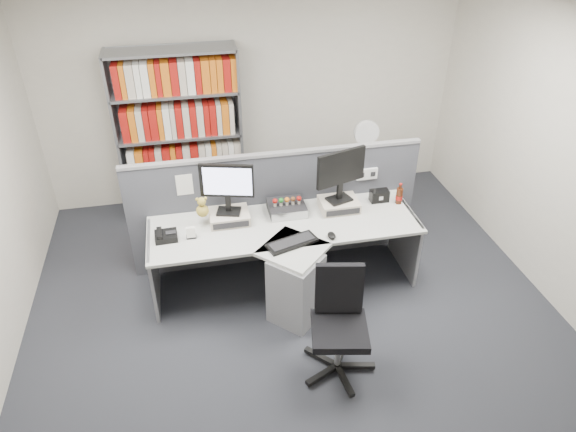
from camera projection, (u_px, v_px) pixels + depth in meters
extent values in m
plane|color=#2F3138|center=(303.00, 339.00, 4.80)|extent=(5.50, 5.50, 0.00)
cube|color=beige|center=(252.00, 92.00, 6.31)|extent=(5.00, 0.04, 2.70)
cube|color=white|center=(309.00, 35.00, 3.32)|extent=(5.00, 5.50, 0.04)
cube|color=#45474F|center=(276.00, 209.00, 5.48)|extent=(3.00, 0.05, 1.25)
cube|color=#9E9DA3|center=(275.00, 154.00, 5.13)|extent=(3.00, 0.07, 0.03)
cube|color=white|center=(367.00, 174.00, 5.44)|extent=(0.22, 0.04, 0.12)
cube|color=white|center=(184.00, 183.00, 5.07)|extent=(0.16, 0.00, 0.22)
cube|color=white|center=(226.00, 179.00, 5.14)|extent=(0.16, 0.00, 0.22)
cube|color=white|center=(344.00, 167.00, 5.34)|extent=(0.16, 0.00, 0.22)
cube|color=beige|center=(284.00, 225.00, 5.09)|extent=(2.60, 0.80, 0.03)
cube|color=beige|center=(293.00, 250.00, 4.76)|extent=(0.74, 0.74, 0.03)
cube|color=gray|center=(296.00, 289.00, 4.86)|extent=(0.57, 0.57, 0.69)
cube|color=gray|center=(154.00, 270.00, 5.06)|extent=(0.03, 0.70, 0.72)
cube|color=gray|center=(405.00, 238.00, 5.49)|extent=(0.03, 0.70, 0.72)
cube|color=gray|center=(278.00, 234.00, 5.57)|extent=(2.50, 0.02, 0.45)
cube|color=beige|center=(229.00, 217.00, 5.09)|extent=(0.38, 0.30, 0.10)
cube|color=black|center=(231.00, 225.00, 4.97)|extent=(0.34, 0.01, 0.06)
cube|color=beige|center=(339.00, 204.00, 5.28)|extent=(0.38, 0.30, 0.10)
cube|color=black|center=(343.00, 212.00, 5.16)|extent=(0.34, 0.01, 0.06)
cube|color=black|center=(229.00, 211.00, 5.06)|extent=(0.26, 0.21, 0.02)
cube|color=black|center=(228.00, 203.00, 5.01)|extent=(0.06, 0.04, 0.18)
cube|color=black|center=(227.00, 181.00, 4.88)|extent=(0.50, 0.16, 0.33)
cube|color=#C4C9F9|center=(227.00, 182.00, 4.86)|extent=(0.44, 0.12, 0.28)
cube|color=black|center=(339.00, 199.00, 5.25)|extent=(0.27, 0.23, 0.02)
cube|color=black|center=(340.00, 191.00, 5.20)|extent=(0.06, 0.05, 0.19)
cube|color=black|center=(341.00, 168.00, 5.05)|extent=(0.51, 0.20, 0.35)
cube|color=#C4C9F9|center=(341.00, 169.00, 5.04)|extent=(0.45, 0.15, 0.30)
cube|color=black|center=(287.00, 208.00, 5.23)|extent=(0.36, 0.32, 0.10)
cube|color=silver|center=(290.00, 216.00, 5.10)|extent=(0.36, 0.01, 0.09)
cylinder|color=beige|center=(275.00, 205.00, 5.16)|extent=(0.03, 0.03, 0.03)
sphere|color=#A5140F|center=(275.00, 201.00, 5.13)|extent=(0.05, 0.05, 0.05)
cylinder|color=beige|center=(281.00, 204.00, 5.17)|extent=(0.03, 0.03, 0.03)
sphere|color=#19721E|center=(281.00, 200.00, 5.14)|extent=(0.05, 0.05, 0.05)
cylinder|color=beige|center=(287.00, 203.00, 5.18)|extent=(0.03, 0.03, 0.03)
sphere|color=orange|center=(287.00, 200.00, 5.15)|extent=(0.05, 0.05, 0.05)
cylinder|color=beige|center=(293.00, 203.00, 5.19)|extent=(0.03, 0.03, 0.03)
sphere|color=#593319|center=(293.00, 199.00, 5.16)|extent=(0.05, 0.05, 0.05)
cylinder|color=beige|center=(299.00, 202.00, 5.20)|extent=(0.03, 0.03, 0.03)
sphere|color=#A5140F|center=(299.00, 198.00, 5.17)|extent=(0.05, 0.05, 0.05)
cube|color=black|center=(292.00, 243.00, 4.80)|extent=(0.51, 0.32, 0.03)
cube|color=black|center=(292.00, 241.00, 4.79)|extent=(0.44, 0.25, 0.01)
ellipsoid|color=black|center=(332.00, 236.00, 4.88)|extent=(0.07, 0.12, 0.04)
cube|color=black|center=(166.00, 236.00, 4.86)|extent=(0.21, 0.19, 0.06)
cube|color=black|center=(159.00, 233.00, 4.82)|extent=(0.05, 0.17, 0.03)
cube|color=black|center=(171.00, 233.00, 4.85)|extent=(0.09, 0.06, 0.01)
cube|color=black|center=(191.00, 237.00, 4.88)|extent=(0.09, 0.06, 0.02)
cube|color=white|center=(191.00, 233.00, 4.84)|extent=(0.08, 0.03, 0.09)
cube|color=white|center=(191.00, 231.00, 4.87)|extent=(0.08, 0.03, 0.09)
sphere|color=#A89338|center=(202.00, 211.00, 4.98)|extent=(0.12, 0.12, 0.12)
sphere|color=#A89338|center=(202.00, 202.00, 4.92)|extent=(0.08, 0.08, 0.08)
sphere|color=#A89338|center=(197.00, 199.00, 4.90)|extent=(0.03, 0.03, 0.03)
sphere|color=#A89338|center=(205.00, 198.00, 4.91)|extent=(0.03, 0.03, 0.03)
cube|color=black|center=(379.00, 196.00, 5.40)|extent=(0.19, 0.10, 0.13)
cylinder|color=#3F190A|center=(399.00, 196.00, 5.35)|extent=(0.07, 0.07, 0.17)
cylinder|color=#A5140F|center=(399.00, 197.00, 5.36)|extent=(0.07, 0.07, 0.05)
cylinder|color=#3F190A|center=(400.00, 187.00, 5.29)|extent=(0.03, 0.03, 0.05)
cylinder|color=#A5140F|center=(401.00, 184.00, 5.28)|extent=(0.03, 0.03, 0.01)
cube|color=gray|center=(119.00, 141.00, 5.99)|extent=(0.03, 0.40, 2.00)
cube|color=gray|center=(239.00, 131.00, 6.22)|extent=(0.03, 0.40, 2.00)
cube|color=gray|center=(180.00, 129.00, 6.26)|extent=(1.40, 0.02, 2.00)
cube|color=gray|center=(189.00, 207.00, 6.64)|extent=(1.38, 0.40, 0.03)
cube|color=gray|center=(185.00, 172.00, 6.37)|extent=(1.38, 0.40, 0.03)
cube|color=gray|center=(180.00, 134.00, 6.09)|extent=(1.38, 0.40, 0.03)
cube|color=gray|center=(175.00, 92.00, 5.82)|extent=(1.38, 0.40, 0.03)
cube|color=gray|center=(170.00, 50.00, 5.57)|extent=(1.38, 0.40, 0.03)
cube|color=#A5140F|center=(187.00, 195.00, 6.51)|extent=(1.24, 0.28, 0.36)
cube|color=orange|center=(183.00, 159.00, 6.24)|extent=(1.24, 0.28, 0.36)
cube|color=beige|center=(178.00, 119.00, 5.96)|extent=(1.24, 0.28, 0.36)
cube|color=white|center=(173.00, 76.00, 5.69)|extent=(1.24, 0.28, 0.36)
cube|color=gray|center=(361.00, 185.00, 6.45)|extent=(0.45, 0.60, 0.70)
cube|color=black|center=(371.00, 185.00, 6.11)|extent=(0.40, 0.02, 0.28)
cube|color=black|center=(368.00, 208.00, 6.29)|extent=(0.40, 0.02, 0.28)
cylinder|color=white|center=(364.00, 158.00, 6.25)|extent=(0.17, 0.17, 0.03)
cylinder|color=white|center=(364.00, 150.00, 6.20)|extent=(0.03, 0.03, 0.17)
cylinder|color=white|center=(367.00, 133.00, 6.05)|extent=(0.29, 0.05, 0.29)
cylinder|color=silver|center=(366.00, 132.00, 6.08)|extent=(0.29, 0.04, 0.29)
cylinder|color=silver|center=(338.00, 349.00, 4.37)|extent=(0.05, 0.05, 0.39)
cube|color=black|center=(340.00, 331.00, 4.25)|extent=(0.53, 0.53, 0.07)
cube|color=black|center=(339.00, 288.00, 4.28)|extent=(0.40, 0.18, 0.45)
cube|color=black|center=(358.00, 366.00, 4.48)|extent=(0.30, 0.11, 0.04)
cylinder|color=black|center=(371.00, 367.00, 4.49)|extent=(0.05, 0.05, 0.03)
cube|color=black|center=(342.00, 351.00, 4.62)|extent=(0.19, 0.28, 0.04)
cylinder|color=black|center=(344.00, 342.00, 4.72)|extent=(0.05, 0.05, 0.03)
cube|color=black|center=(320.00, 356.00, 4.57)|extent=(0.23, 0.25, 0.04)
cylinder|color=black|center=(308.00, 352.00, 4.63)|extent=(0.05, 0.05, 0.03)
cube|color=black|center=(321.00, 376.00, 4.40)|extent=(0.29, 0.17, 0.04)
cylinder|color=black|center=(310.00, 383.00, 4.35)|extent=(0.05, 0.05, 0.03)
cube|color=black|center=(345.00, 382.00, 4.34)|extent=(0.08, 0.30, 0.04)
cylinder|color=black|center=(351.00, 394.00, 4.26)|extent=(0.05, 0.05, 0.03)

